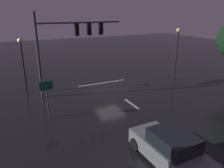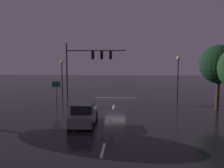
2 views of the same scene
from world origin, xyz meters
name	(u,v)px [view 1 (image 1 of 2)]	position (x,y,z in m)	size (l,w,h in m)	color
ground_plane	(110,89)	(0.00, 0.00, 0.00)	(80.00, 80.00, 0.00)	black
traffic_signal_assembly	(69,38)	(3.42, -0.66, 4.80)	(7.38, 0.47, 6.93)	#383A3D
lane_dash_far	(132,104)	(0.00, 4.00, 0.00)	(2.20, 0.16, 0.01)	beige
lane_dash_mid	(189,144)	(0.00, 10.00, 0.00)	(2.20, 0.16, 0.01)	beige
stop_bar	(102,83)	(0.00, -1.85, 0.00)	(5.00, 0.16, 0.01)	beige
car_approaching	(170,149)	(2.02, 10.75, 0.80)	(2.01, 4.41, 1.70)	slate
street_lamp_left_kerb	(177,44)	(-7.38, 0.38, 3.71)	(0.44, 0.44, 5.33)	black
street_lamp_right_kerb	(22,55)	(7.12, -2.47, 3.39)	(0.44, 0.44, 4.81)	black
route_sign	(47,91)	(6.26, 3.36, 1.91)	(0.90, 0.11, 2.65)	#383A3D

